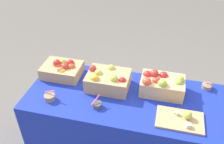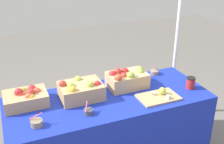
{
  "view_description": "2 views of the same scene",
  "coord_description": "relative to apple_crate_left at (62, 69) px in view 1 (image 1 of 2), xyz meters",
  "views": [
    {
      "loc": [
        0.22,
        -1.65,
        2.21
      ],
      "look_at": [
        -0.2,
        0.06,
        0.94
      ],
      "focal_mm": 39.62,
      "sensor_mm": 36.0,
      "label": 1
    },
    {
      "loc": [
        -0.86,
        -2.14,
        2.06
      ],
      "look_at": [
        0.01,
        -0.04,
        1.02
      ],
      "focal_mm": 45.51,
      "sensor_mm": 36.0,
      "label": 2
    }
  ],
  "objects": [
    {
      "name": "sample_bowl_near",
      "position": [
        0.46,
        -0.36,
        -0.05
      ],
      "size": [
        0.08,
        0.1,
        0.1
      ],
      "color": "#4C4C51",
      "rests_on": "table"
    },
    {
      "name": "sample_bowl_far",
      "position": [
        0.03,
        -0.37,
        -0.04
      ],
      "size": [
        0.1,
        0.1,
        0.1
      ],
      "color": "gray",
      "rests_on": "table"
    },
    {
      "name": "sample_bowl_mid",
      "position": [
        1.38,
        0.13,
        -0.05
      ],
      "size": [
        0.1,
        0.09,
        0.09
      ],
      "color": "gray",
      "rests_on": "table"
    },
    {
      "name": "apple_crate_left",
      "position": [
        0.0,
        0.0,
        0.0
      ],
      "size": [
        0.38,
        0.28,
        0.17
      ],
      "color": "tan",
      "rests_on": "table"
    },
    {
      "name": "apple_crate_middle",
      "position": [
        0.48,
        -0.07,
        0.01
      ],
      "size": [
        0.39,
        0.29,
        0.19
      ],
      "color": "tan",
      "rests_on": "table"
    },
    {
      "name": "table",
      "position": [
        0.73,
        -0.16,
        -0.44
      ],
      "size": [
        1.9,
        0.76,
        0.74
      ],
      "primitive_type": "cube",
      "color": "#192DB7",
      "rests_on": "ground_plane"
    },
    {
      "name": "apple_crate_right",
      "position": [
        0.97,
        -0.03,
        0.02
      ],
      "size": [
        0.38,
        0.26,
        0.2
      ],
      "color": "tan",
      "rests_on": "table"
    },
    {
      "name": "cutting_board_front",
      "position": [
        1.15,
        -0.35,
        -0.05
      ],
      "size": [
        0.37,
        0.24,
        0.09
      ],
      "color": "tan",
      "rests_on": "table"
    }
  ]
}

